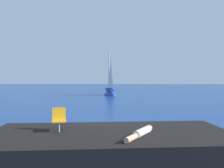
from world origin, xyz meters
TOP-DOWN VIEW (x-y plane):
  - ground_plane at (0.00, 0.00)m, footprint 160.00×160.00m
  - shore_ledge at (-0.02, -3.98)m, footprint 8.74×4.53m
  - boulder_seaward at (2.97, -2.39)m, footprint 0.96×0.95m
  - boulder_inland at (-3.21, -2.23)m, footprint 1.34×1.59m
  - sailboat_near at (-1.29, 21.92)m, footprint 2.56×3.99m
  - person_sunbather at (0.96, -4.49)m, footprint 1.02×1.58m
  - beach_chair at (-1.89, -3.75)m, footprint 0.63×0.70m

SIDE VIEW (x-z plane):
  - ground_plane at x=0.00m, z-range 0.00..0.00m
  - boulder_seaward at x=2.97m, z-range -0.26..0.26m
  - boulder_inland at x=-3.21m, z-range -0.56..0.56m
  - shore_ledge at x=-0.02m, z-range 0.00..0.77m
  - sailboat_near at x=-1.29m, z-range -3.21..3.99m
  - person_sunbather at x=0.96m, z-range 0.76..1.01m
  - beach_chair at x=-1.89m, z-range 0.81..1.61m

